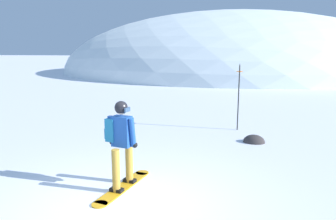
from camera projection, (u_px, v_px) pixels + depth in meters
ground_plane at (124, 206)px, 5.42m from camera, size 300.00×300.00×0.00m
ridge_peak_main at (229, 72)px, 39.79m from camera, size 40.81×36.73×14.49m
snowboarder_main at (121, 142)px, 6.01m from camera, size 0.65×1.82×1.71m
piste_marker_near at (239, 93)px, 10.43m from camera, size 0.20×0.20×2.22m
rock_dark at (254, 142)px, 9.22m from camera, size 0.63×0.53×0.44m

